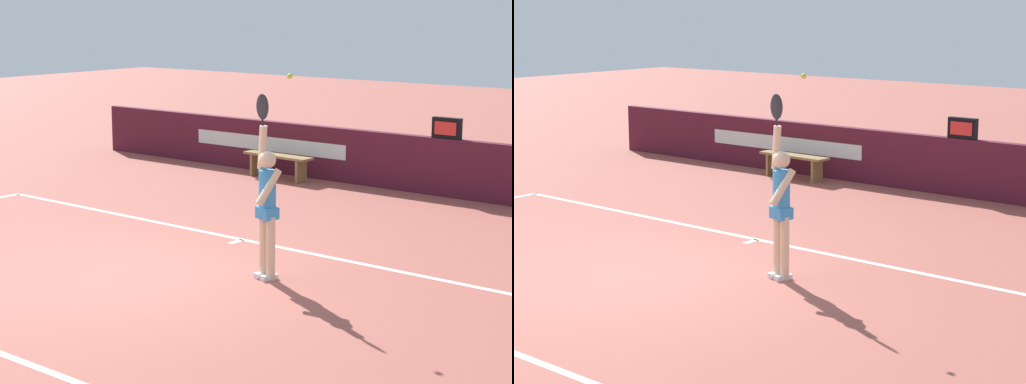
% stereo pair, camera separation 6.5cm
% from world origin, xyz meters
% --- Properties ---
extents(ground_plane, '(60.00, 60.00, 0.00)m').
position_xyz_m(ground_plane, '(0.00, 0.00, 0.00)').
color(ground_plane, '#A15246').
extents(court_lines, '(11.47, 5.43, 0.00)m').
position_xyz_m(court_lines, '(0.00, -0.19, 0.00)').
color(court_lines, white).
rests_on(court_lines, ground).
extents(back_wall, '(16.65, 0.21, 1.13)m').
position_xyz_m(back_wall, '(-0.01, 7.48, 0.56)').
color(back_wall, '#4D1627').
rests_on(back_wall, ground).
extents(speed_display, '(0.58, 0.14, 0.40)m').
position_xyz_m(speed_display, '(0.93, 7.48, 1.33)').
color(speed_display, black).
rests_on(speed_display, back_wall).
extents(tennis_player, '(0.45, 0.44, 2.50)m').
position_xyz_m(tennis_player, '(1.57, 1.05, 1.04)').
color(tennis_player, beige).
rests_on(tennis_player, ground).
extents(tennis_ball, '(0.07, 0.07, 0.07)m').
position_xyz_m(tennis_ball, '(1.91, 1.09, 2.75)').
color(tennis_ball, '#C7E332').
extents(courtside_bench_near, '(1.69, 0.46, 0.52)m').
position_xyz_m(courtside_bench_near, '(-2.68, 6.91, 0.40)').
color(courtside_bench_near, olive).
rests_on(courtside_bench_near, ground).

